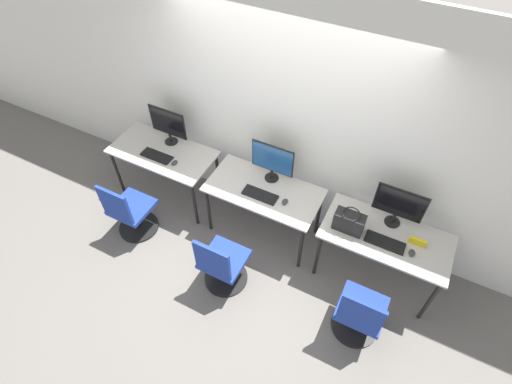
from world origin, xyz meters
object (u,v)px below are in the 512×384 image
(keyboard_center, at_px, (260,195))
(mouse_center, at_px, (285,202))
(monitor_center, at_px, (272,161))
(monitor_right, at_px, (399,205))
(mouse_right, at_px, (412,253))
(handbag, at_px, (349,222))
(monitor_left, at_px, (168,124))
(mouse_left, at_px, (174,163))
(office_chair_center, at_px, (222,266))
(keyboard_left, at_px, (157,156))
(office_chair_left, at_px, (130,213))
(office_chair_right, at_px, (359,316))
(keyboard_right, at_px, (385,242))

(keyboard_center, distance_m, mouse_center, 0.28)
(monitor_center, xyz_separation_m, monitor_right, (1.36, -0.00, 0.00))
(mouse_center, bearing_deg, monitor_right, 13.53)
(mouse_right, distance_m, handbag, 0.65)
(monitor_left, xyz_separation_m, keyboard_center, (1.36, -0.29, -0.26))
(mouse_left, relative_size, office_chair_center, 0.10)
(monitor_right, xyz_separation_m, handbag, (-0.38, -0.29, -0.16))
(keyboard_left, height_order, handbag, handbag)
(mouse_left, xyz_separation_m, office_chair_left, (-0.28, -0.61, -0.42))
(monitor_left, relative_size, mouse_center, 5.42)
(keyboard_center, bearing_deg, keyboard_left, -179.58)
(keyboard_left, bearing_deg, office_chair_right, -12.62)
(handbag, bearing_deg, monitor_right, 37.02)
(mouse_left, relative_size, mouse_right, 1.00)
(mouse_left, xyz_separation_m, monitor_center, (1.11, 0.31, 0.26))
(monitor_right, distance_m, keyboard_right, 0.39)
(keyboard_right, bearing_deg, office_chair_left, -167.17)
(handbag, bearing_deg, mouse_center, 177.80)
(monitor_left, bearing_deg, monitor_center, 0.13)
(monitor_center, bearing_deg, monitor_right, -0.16)
(monitor_center, bearing_deg, keyboard_left, -167.54)
(monitor_left, bearing_deg, mouse_center, -9.03)
(mouse_left, xyz_separation_m, office_chair_right, (2.49, -0.61, -0.42))
(mouse_center, height_order, office_chair_right, office_chair_right)
(keyboard_center, distance_m, office_chair_right, 1.57)
(keyboard_center, height_order, mouse_center, mouse_center)
(office_chair_center, bearing_deg, mouse_left, 144.80)
(mouse_center, relative_size, mouse_right, 1.00)
(mouse_left, height_order, mouse_right, same)
(keyboard_left, bearing_deg, office_chair_center, -29.68)
(mouse_center, relative_size, handbag, 0.30)
(keyboard_center, distance_m, office_chair_center, 0.85)
(monitor_left, height_order, keyboard_center, monitor_left)
(monitor_right, distance_m, handbag, 0.50)
(keyboard_center, height_order, handbag, handbag)
(office_chair_left, bearing_deg, keyboard_center, 24.24)
(handbag, bearing_deg, mouse_right, -0.53)
(keyboard_right, bearing_deg, monitor_right, 90.00)
(mouse_left, xyz_separation_m, mouse_right, (2.73, 0.01, 0.00))
(monitor_center, distance_m, office_chair_center, 1.24)
(mouse_left, xyz_separation_m, office_chair_center, (1.04, -0.73, -0.42))
(mouse_center, bearing_deg, office_chair_left, -158.66)
(office_chair_center, xyz_separation_m, keyboard_right, (1.43, 0.75, 0.41))
(office_chair_right, bearing_deg, mouse_left, 166.26)
(mouse_left, distance_m, monitor_center, 1.18)
(monitor_center, xyz_separation_m, handbag, (0.98, -0.29, -0.16))
(monitor_left, height_order, keyboard_right, monitor_left)
(keyboard_center, xyz_separation_m, keyboard_right, (1.36, 0.00, 0.00))
(monitor_center, relative_size, mouse_right, 5.42)
(keyboard_right, xyz_separation_m, handbag, (-0.38, -0.00, 0.11))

